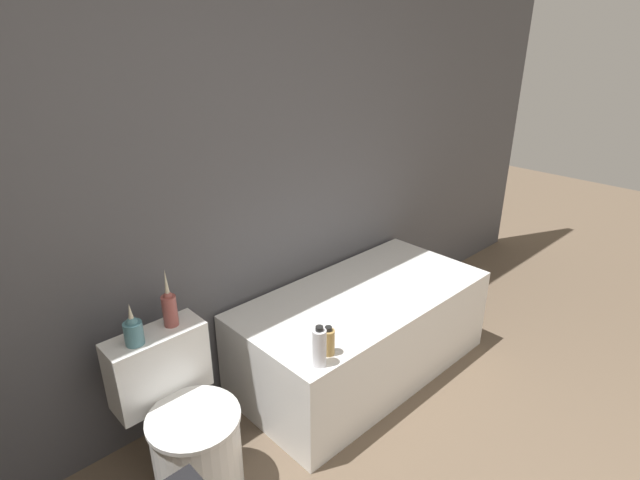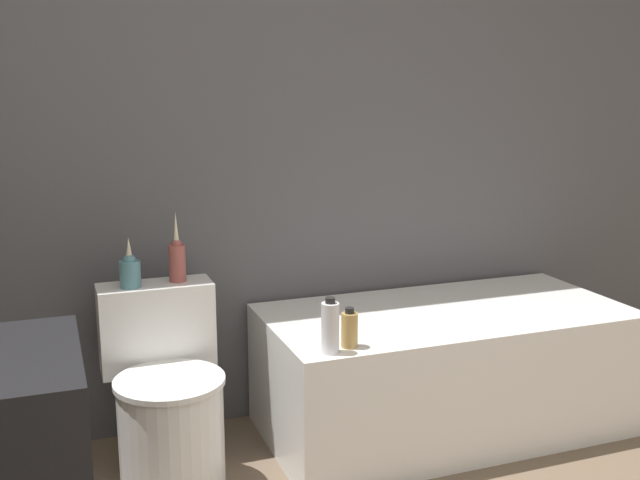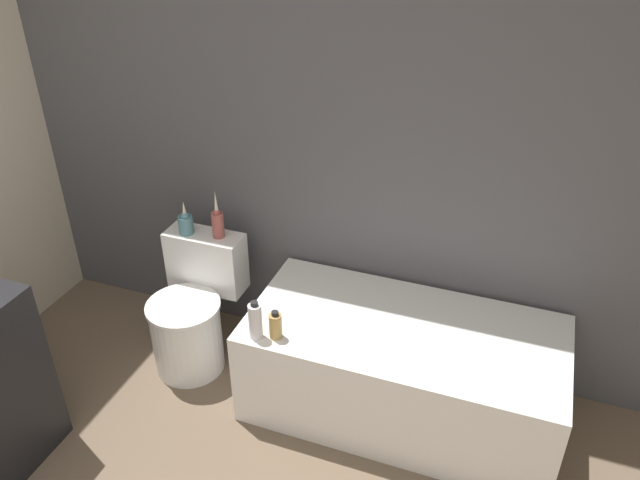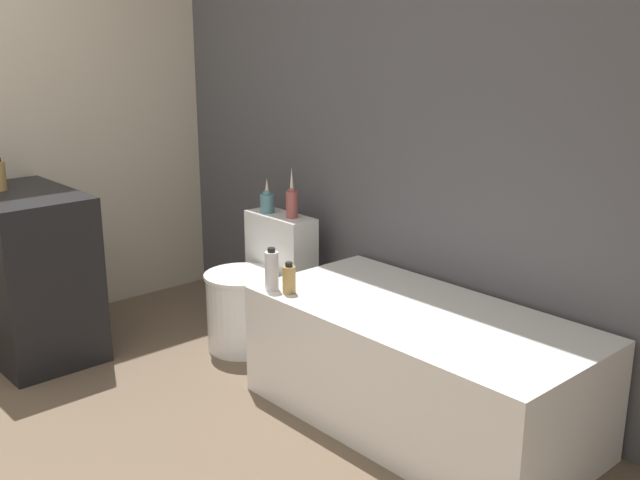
% 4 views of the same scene
% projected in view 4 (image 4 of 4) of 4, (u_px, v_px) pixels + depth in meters
% --- Properties ---
extents(wall_back_tiled, '(6.40, 0.06, 2.60)m').
position_uv_depth(wall_back_tiled, '(363.00, 106.00, 3.80)').
color(wall_back_tiled, '#4C4C51').
rests_on(wall_back_tiled, ground_plane).
extents(bathtub, '(1.51, 0.74, 0.52)m').
position_uv_depth(bathtub, '(419.00, 367.00, 3.24)').
color(bathtub, white).
rests_on(bathtub, ground).
extents(toilet, '(0.43, 0.56, 0.70)m').
position_uv_depth(toilet, '(254.00, 291.00, 4.06)').
color(toilet, white).
rests_on(toilet, ground).
extents(vanity_counter, '(0.78, 0.49, 0.88)m').
position_uv_depth(vanity_counter, '(29.00, 274.00, 3.92)').
color(vanity_counter, black).
rests_on(vanity_counter, ground).
extents(vase_gold, '(0.08, 0.08, 0.19)m').
position_uv_depth(vase_gold, '(267.00, 201.00, 4.11)').
color(vase_gold, teal).
rests_on(vase_gold, toilet).
extents(vase_silver, '(0.06, 0.06, 0.27)m').
position_uv_depth(vase_silver, '(292.00, 201.00, 3.99)').
color(vase_silver, '#994C47').
rests_on(vase_silver, toilet).
extents(shampoo_bottle_tall, '(0.06, 0.06, 0.20)m').
position_uv_depth(shampoo_bottle_tall, '(272.00, 270.00, 3.41)').
color(shampoo_bottle_tall, silver).
rests_on(shampoo_bottle_tall, bathtub).
extents(shampoo_bottle_short, '(0.06, 0.06, 0.15)m').
position_uv_depth(shampoo_bottle_short, '(289.00, 279.00, 3.37)').
color(shampoo_bottle_short, tan).
rests_on(shampoo_bottle_short, bathtub).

